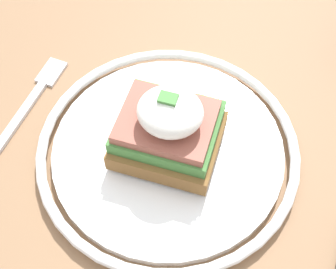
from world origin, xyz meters
The scene contains 4 objects.
dining_table centered at (0.00, 0.00, 0.64)m, with size 0.88×0.78×0.77m.
plate centered at (0.03, 0.04, 0.78)m, with size 0.26×0.26×0.02m.
sandwich centered at (0.03, 0.04, 0.82)m, with size 0.10×0.11×0.08m.
fork centered at (-0.13, 0.05, 0.77)m, with size 0.03×0.16×0.00m.
Camera 1 is at (0.10, -0.19, 1.17)m, focal length 50.00 mm.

